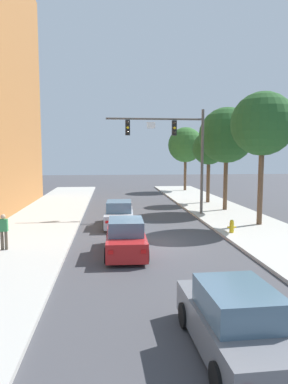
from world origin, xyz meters
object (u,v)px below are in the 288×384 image
street_tree_nearest (263,124)px  street_tree_third (209,149)px  car_following_red (126,238)px  fire_hydrant (232,226)px  street_tree_farthest (186,145)px  car_lead_silver (119,215)px  pedestrian_sidewalk_left_walker (4,230)px  traffic_signal_mast (175,142)px  street_tree_second (227,135)px  car_third_grey (235,323)px

street_tree_nearest → street_tree_third: 10.25m
car_following_red → street_tree_nearest: size_ratio=0.53×
fire_hydrant → street_tree_nearest: 6.62m
car_following_red → street_tree_nearest: bearing=31.2°
car_following_red → street_tree_farthest: bearing=72.1°
car_lead_silver → pedestrian_sidewalk_left_walker: bearing=-134.6°
traffic_signal_mast → pedestrian_sidewalk_left_walker: size_ratio=4.57×
car_lead_silver → street_tree_third: size_ratio=0.68×
street_tree_farthest → car_following_red: bearing=-107.9°
car_lead_silver → street_tree_nearest: bearing=-6.4°
car_lead_silver → fire_hydrant: 6.86m
pedestrian_sidewalk_left_walker → car_following_red: bearing=-7.4°
car_lead_silver → street_tree_farthest: 22.25m
street_tree_third → street_tree_second: bearing=-88.3°
car_third_grey → street_tree_farthest: street_tree_farthest is taller
street_tree_second → street_tree_farthest: bearing=89.6°
car_lead_silver → fire_hydrant: (6.15, -3.05, -0.22)m
car_following_red → car_third_grey: 8.38m
traffic_signal_mast → car_third_grey: traffic_signal_mast is taller
car_third_grey → street_tree_nearest: size_ratio=0.53×
street_tree_nearest → street_tree_third: (-0.35, 10.16, -1.29)m
traffic_signal_mast → street_tree_farthest: bearing=75.2°
street_tree_second → street_tree_third: street_tree_second is taller
car_following_red → street_tree_nearest: street_tree_nearest is taller
car_third_grey → street_tree_farthest: size_ratio=0.57×
car_third_grey → street_tree_second: bearing=71.9°
traffic_signal_mast → car_third_grey: bearing=-96.3°
car_third_grey → street_tree_third: bearing=75.4°
fire_hydrant → street_tree_third: (2.16, 12.24, 4.47)m
car_following_red → car_third_grey: bearing=-75.8°
street_tree_third → street_tree_nearest: bearing=-88.0°
fire_hydrant → street_tree_third: 13.20m
car_following_red → street_tree_farthest: (8.41, 26.10, 4.88)m
car_lead_silver → car_following_red: same height
car_third_grey → fire_hydrant: car_third_grey is taller
car_third_grey → street_tree_third: size_ratio=0.68×
car_third_grey → street_tree_third: 24.61m
car_lead_silver → car_following_red: bearing=-88.7°
street_tree_third → car_third_grey: bearing=-104.6°
car_following_red → street_tree_second: 14.72m
car_third_grey → fire_hydrant: bearing=70.6°
street_tree_nearest → fire_hydrant: bearing=-140.4°
car_lead_silver → street_tree_farthest: (8.55, 19.96, 4.88)m
street_tree_nearest → street_tree_second: street_tree_nearest is taller
car_third_grey → fire_hydrant: (3.96, 11.22, -0.22)m
car_following_red → street_tree_farthest: street_tree_farthest is taller
pedestrian_sidewalk_left_walker → car_lead_silver: bearing=45.4°
fire_hydrant → street_tree_farthest: street_tree_farthest is taller
traffic_signal_mast → car_lead_silver: bearing=-141.9°
fire_hydrant → street_tree_third: size_ratio=0.11×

